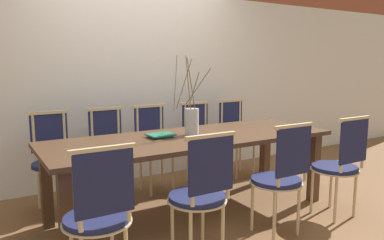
# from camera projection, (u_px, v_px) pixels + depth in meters

# --- Properties ---
(ground_plane) EXTENTS (16.00, 16.00, 0.00)m
(ground_plane) POSITION_uv_depth(u_px,v_px,m) (192.00, 212.00, 3.57)
(ground_plane) COLOR brown
(wall_rear) EXTENTS (12.00, 0.06, 3.20)m
(wall_rear) POSITION_uv_depth(u_px,v_px,m) (136.00, 47.00, 4.43)
(wall_rear) COLOR white
(wall_rear) RESTS_ON ground_plane
(dining_table) EXTENTS (2.68, 0.95, 0.74)m
(dining_table) POSITION_uv_depth(u_px,v_px,m) (192.00, 145.00, 3.47)
(dining_table) COLOR #4C3321
(dining_table) RESTS_ON ground_plane
(chair_near_leftend) EXTENTS (0.43, 0.43, 0.95)m
(chair_near_leftend) POSITION_uv_depth(u_px,v_px,m) (99.00, 212.00, 2.27)
(chair_near_leftend) COLOR #1E234C
(chair_near_leftend) RESTS_ON ground_plane
(chair_near_left) EXTENTS (0.43, 0.43, 0.95)m
(chair_near_left) POSITION_uv_depth(u_px,v_px,m) (201.00, 191.00, 2.64)
(chair_near_left) COLOR #1E234C
(chair_near_left) RESTS_ON ground_plane
(chair_near_center) EXTENTS (0.43, 0.43, 0.95)m
(chair_near_center) POSITION_uv_depth(u_px,v_px,m) (281.00, 175.00, 3.02)
(chair_near_center) COLOR #1E234C
(chair_near_center) RESTS_ON ground_plane
(chair_near_right) EXTENTS (0.43, 0.43, 0.95)m
(chair_near_right) POSITION_uv_depth(u_px,v_px,m) (340.00, 163.00, 3.39)
(chair_near_right) COLOR #1E234C
(chair_near_right) RESTS_ON ground_plane
(chair_far_leftend) EXTENTS (0.43, 0.43, 0.95)m
(chair_far_leftend) POSITION_uv_depth(u_px,v_px,m) (53.00, 157.00, 3.59)
(chair_far_leftend) COLOR #1E234C
(chair_far_leftend) RESTS_ON ground_plane
(chair_far_left) EXTENTS (0.43, 0.43, 0.95)m
(chair_far_left) POSITION_uv_depth(u_px,v_px,m) (110.00, 150.00, 3.87)
(chair_far_left) COLOR #1E234C
(chair_far_left) RESTS_ON ground_plane
(chair_far_center) EXTENTS (0.43, 0.43, 0.95)m
(chair_far_center) POSITION_uv_depth(u_px,v_px,m) (154.00, 145.00, 4.13)
(chair_far_center) COLOR #1E234C
(chair_far_center) RESTS_ON ground_plane
(chair_far_right) EXTENTS (0.43, 0.43, 0.95)m
(chair_far_right) POSITION_uv_depth(u_px,v_px,m) (201.00, 139.00, 4.43)
(chair_far_right) COLOR #1E234C
(chair_far_right) RESTS_ON ground_plane
(chair_far_rightend) EXTENTS (0.43, 0.43, 0.95)m
(chair_far_rightend) POSITION_uv_depth(u_px,v_px,m) (236.00, 135.00, 4.70)
(chair_far_rightend) COLOR #1E234C
(chair_far_rightend) RESTS_ON ground_plane
(vase_centerpiece) EXTENTS (0.41, 0.28, 0.74)m
(vase_centerpiece) POSITION_uv_depth(u_px,v_px,m) (192.00, 120.00, 3.48)
(vase_centerpiece) COLOR silver
(vase_centerpiece) RESTS_ON dining_table
(book_stack) EXTENTS (0.25, 0.20, 0.03)m
(book_stack) POSITION_uv_depth(u_px,v_px,m) (161.00, 135.00, 3.40)
(book_stack) COLOR #234C8C
(book_stack) RESTS_ON dining_table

